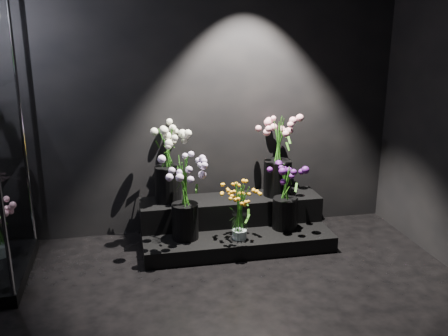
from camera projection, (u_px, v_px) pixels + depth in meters
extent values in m
plane|color=black|center=(185.00, 85.00, 4.51)|extent=(4.00, 0.00, 4.00)
cube|color=black|center=(235.00, 236.00, 4.56)|extent=(1.68, 0.75, 0.14)
cube|color=black|center=(231.00, 210.00, 4.68)|extent=(1.68, 0.37, 0.23)
cylinder|color=white|center=(239.00, 226.00, 4.31)|extent=(0.14, 0.14, 0.23)
cylinder|color=black|center=(185.00, 221.00, 4.31)|extent=(0.23, 0.23, 0.31)
cylinder|color=black|center=(285.00, 213.00, 4.52)|extent=(0.23, 0.23, 0.29)
cylinder|color=black|center=(168.00, 184.00, 4.53)|extent=(0.24, 0.24, 0.33)
cylinder|color=black|center=(277.00, 178.00, 4.69)|extent=(0.26, 0.26, 0.34)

